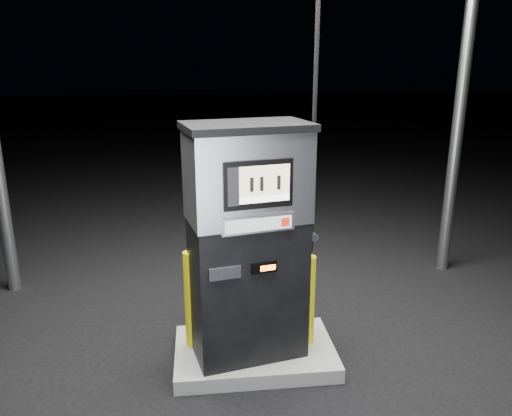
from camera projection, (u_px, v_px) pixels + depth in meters
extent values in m
plane|color=black|center=(255.00, 359.00, 5.10)|extent=(80.00, 80.00, 0.00)
cube|color=slate|center=(255.00, 353.00, 5.08)|extent=(1.60, 1.00, 0.15)
cylinder|color=gray|center=(459.00, 113.00, 6.69)|extent=(0.16, 0.16, 4.50)
cube|color=black|center=(248.00, 287.00, 4.81)|extent=(1.15, 0.81, 1.38)
cube|color=silver|center=(247.00, 176.00, 4.49)|extent=(1.17, 0.84, 0.83)
cube|color=black|center=(247.00, 126.00, 4.36)|extent=(1.23, 0.89, 0.07)
cube|color=black|center=(259.00, 185.00, 4.20)|extent=(0.61, 0.16, 0.42)
cube|color=beige|center=(265.00, 181.00, 4.19)|extent=(0.44, 0.10, 0.26)
cube|color=white|center=(265.00, 199.00, 4.24)|extent=(0.44, 0.10, 0.06)
cube|color=silver|center=(258.00, 224.00, 4.30)|extent=(0.65, 0.17, 0.15)
cube|color=#A7A9AF|center=(259.00, 225.00, 4.29)|extent=(0.59, 0.13, 0.12)
cube|color=#A31C0A|center=(285.00, 222.00, 4.36)|extent=(0.08, 0.02, 0.08)
cube|color=black|center=(264.00, 268.00, 4.44)|extent=(0.24, 0.07, 0.10)
cube|color=#FF5B0C|center=(268.00, 268.00, 4.44)|extent=(0.14, 0.03, 0.05)
cube|color=black|center=(225.00, 273.00, 4.33)|extent=(0.29, 0.09, 0.11)
cube|color=black|center=(304.00, 235.00, 4.85)|extent=(0.15, 0.22, 0.27)
cylinder|color=gray|center=(310.00, 234.00, 4.87)|extent=(0.13, 0.25, 0.08)
cylinder|color=black|center=(317.00, 35.00, 4.29)|extent=(0.05, 0.05, 3.41)
cylinder|color=yellow|center=(191.00, 300.00, 4.95)|extent=(0.14, 0.14, 1.01)
cylinder|color=yellow|center=(309.00, 300.00, 5.01)|extent=(0.14, 0.14, 0.94)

